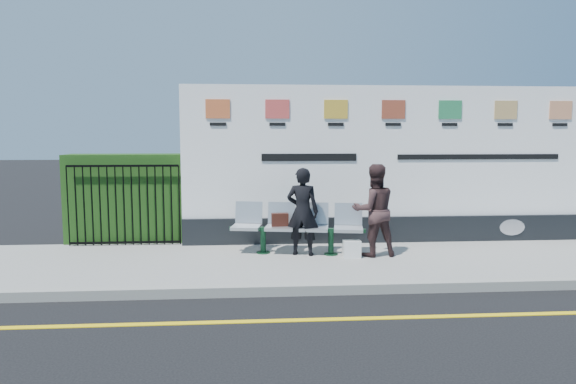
% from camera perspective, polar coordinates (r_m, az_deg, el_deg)
% --- Properties ---
extents(ground, '(80.00, 80.00, 0.00)m').
position_cam_1_polar(ground, '(6.64, 15.91, -13.21)').
color(ground, black).
extents(pavement, '(14.00, 3.00, 0.12)m').
position_cam_1_polar(pavement, '(8.91, 10.37, -7.59)').
color(pavement, gray).
rests_on(pavement, ground).
extents(kerb, '(14.00, 0.18, 0.14)m').
position_cam_1_polar(kerb, '(7.51, 13.28, -10.23)').
color(kerb, gray).
rests_on(kerb, ground).
extents(yellow_line, '(14.00, 0.10, 0.01)m').
position_cam_1_polar(yellow_line, '(6.64, 15.91, -13.17)').
color(yellow_line, yellow).
rests_on(yellow_line, ground).
extents(billboard, '(8.00, 0.30, 3.00)m').
position_cam_1_polar(billboard, '(10.11, 11.35, 1.87)').
color(billboard, black).
rests_on(billboard, pavement).
extents(hedge, '(2.35, 0.70, 1.70)m').
position_cam_1_polar(hedge, '(10.50, -17.19, -0.59)').
color(hedge, '#1E4514').
rests_on(hedge, pavement).
extents(railing, '(2.05, 0.06, 1.54)m').
position_cam_1_polar(railing, '(10.08, -17.75, -1.36)').
color(railing, black).
rests_on(railing, pavement).
extents(bench, '(2.34, 0.98, 0.49)m').
position_cam_1_polar(bench, '(8.99, 0.99, -5.37)').
color(bench, '#B9BDC3').
rests_on(bench, pavement).
extents(woman_left, '(0.63, 0.50, 1.52)m').
position_cam_1_polar(woman_left, '(8.83, 1.63, -2.19)').
color(woman_left, black).
rests_on(woman_left, pavement).
extents(woman_right, '(0.83, 0.68, 1.58)m').
position_cam_1_polar(woman_right, '(8.90, 9.54, -2.01)').
color(woman_right, '#392525').
rests_on(woman_right, pavement).
extents(handbag_brown, '(0.30, 0.15, 0.23)m').
position_cam_1_polar(handbag_brown, '(8.96, -0.91, -3.09)').
color(handbag_brown, black).
rests_on(handbag_brown, bench).
extents(carrier_bag_white, '(0.29, 0.18, 0.29)m').
position_cam_1_polar(carrier_bag_white, '(8.82, 7.10, -6.30)').
color(carrier_bag_white, silver).
rests_on(carrier_bag_white, pavement).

